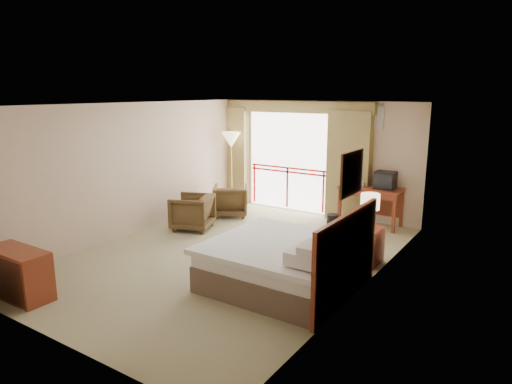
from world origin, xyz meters
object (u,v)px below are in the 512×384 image
Objects in this scene: nightstand at (367,246)px; bed at (287,262)px; dresser at (18,274)px; side_table at (200,205)px; table_lamp at (370,202)px; wastebasket at (333,222)px; desk at (372,195)px; tv at (385,180)px; armchair_near at (193,229)px; armchair_far at (231,215)px; floor_lamp at (231,143)px.

bed is at bearing -112.77° from nightstand.
side_table is at bearing 96.24° from dresser.
wastebasket is (-1.32, 1.50, -0.92)m from table_lamp.
tv is at bearing -16.58° from desk.
bed is at bearing -84.52° from tv.
dresser reaches higher than wastebasket.
armchair_near is (-2.52, -1.67, -0.16)m from wastebasket.
table_lamp is at bearing 66.55° from bed.
tv is at bearing 86.20° from bed.
armchair_far is at bearing 138.33° from bed.
side_table is at bearing 149.47° from bed.
armchair_far is (-2.48, -0.34, -0.16)m from wastebasket.
armchair_near is (-3.85, -0.18, -1.08)m from table_lamp.
wastebasket is at bearing 102.46° from armchair_near.
desk is 4.00m from armchair_near.
armchair_far is at bearing 92.33° from dresser.
desk is at bearing 29.02° from side_table.
floor_lamp reaches higher than desk.
tv is 1.31× the size of wastebasket.
table_lamp is 0.43× the size of desk.
bed is 1.89m from table_lamp.
bed reaches higher than desk.
side_table is (-3.35, -1.86, -0.30)m from desk.
bed is at bearing 105.01° from armchair_far.
tv is at bearing 103.79° from armchair_near.
bed reaches higher than armchair_near.
bed is at bearing -30.53° from side_table.
armchair_near reaches higher than armchair_far.
armchair_far is 1.33m from armchair_near.
desk is at bearing 177.23° from tv.
desk is 3.32m from armchair_far.
desk is (-0.75, 2.26, -0.41)m from table_lamp.
floor_lamp is at bearing 99.32° from side_table.
side_table is at bearing -155.51° from desk.
armchair_near is (-3.40, -2.37, -1.05)m from tv.
table_lamp reaches higher than armchair_near.
armchair_near is at bearing 155.51° from bed.
tv is (-0.45, 2.19, -0.03)m from table_lamp.
side_table is at bearing 35.50° from armchair_far.
table_lamp reaches higher than dresser.
tv reaches higher than bed.
nightstand reaches higher than side_table.
armchair_near is at bearing -146.39° from desk.
floor_lamp is at bearing 156.79° from nightstand.
dresser is (0.38, -4.48, -0.01)m from side_table.
desk is 1.08m from wastebasket.
dresser is at bearing -119.66° from desk.
tv reaches higher than table_lamp.
floor_lamp is (-3.91, -0.25, 0.59)m from tv.
side_table is at bearing -177.11° from armchair_near.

